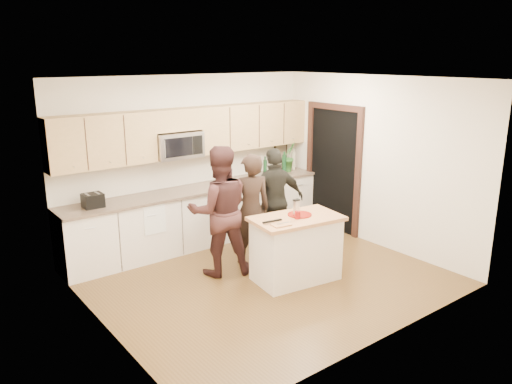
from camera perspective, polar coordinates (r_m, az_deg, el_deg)
floor at (r=7.04m, az=0.99°, el=-9.72°), size 4.50×4.50×0.00m
room_shell at (r=6.50m, az=1.06°, el=4.24°), size 4.52×4.02×2.71m
back_cabinetry at (r=8.17m, az=-6.40°, el=-2.67°), size 4.50×0.66×0.94m
upper_cabinetry at (r=7.99m, az=-7.04°, el=7.03°), size 4.50×0.33×0.75m
microwave at (r=7.83m, az=-9.02°, el=5.35°), size 0.76×0.41×0.40m
doorway at (r=8.75m, az=8.82°, el=3.11°), size 0.06×1.25×2.20m
framed_picture at (r=9.31m, az=2.83°, el=4.77°), size 0.30×0.03×0.38m
dish_towel at (r=7.48m, az=-11.95°, el=-1.95°), size 0.34×0.60×0.48m
island at (r=6.83m, az=4.58°, el=-6.41°), size 1.29×0.86×0.90m
red_plate at (r=6.76m, az=5.01°, el=-2.58°), size 0.33×0.33×0.02m
box_grater at (r=6.68m, az=4.63°, el=-1.71°), size 0.09×0.06×0.22m
drink_glass at (r=6.60m, az=4.76°, el=-2.64°), size 0.07×0.07×0.10m
cutting_board at (r=6.34m, az=2.88°, el=-3.76°), size 0.26×0.20×0.02m
tongs at (r=6.41m, az=1.87°, el=-3.34°), size 0.28×0.07×0.02m
knife at (r=6.37m, az=3.20°, el=-3.55°), size 0.20×0.05×0.01m
toaster at (r=7.29m, az=-18.15°, el=-0.92°), size 0.27×0.23×0.20m
bottle_cluster at (r=8.96m, az=2.88°, el=3.35°), size 0.80×0.25×0.40m
orchid at (r=9.10m, az=3.71°, el=4.07°), size 0.32×0.27×0.54m
woman_left at (r=7.23m, az=-0.62°, el=-2.02°), size 0.70×0.56×1.65m
woman_center at (r=6.88m, az=-4.20°, el=-2.20°), size 1.08×0.97×1.82m
woman_right at (r=7.72m, az=2.17°, el=-0.97°), size 1.03×0.64×1.63m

